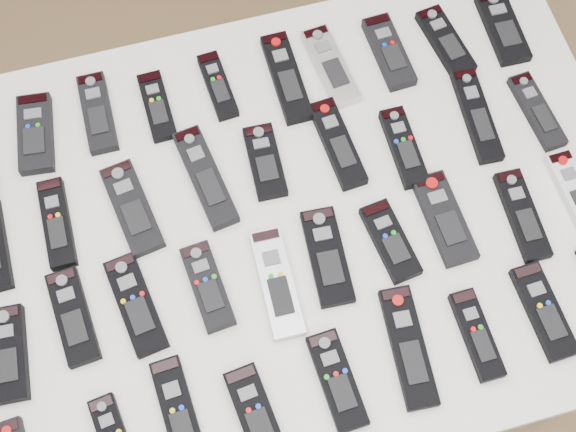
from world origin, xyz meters
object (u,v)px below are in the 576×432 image
object	(u,v)px
remote_22	(208,287)
remote_36	(544,311)
remote_2	(97,113)
remote_28	(576,195)
remote_9	(503,28)
remote_35	(477,335)
remote_17	(477,115)
table	(288,233)
remote_25	(390,241)
remote_4	(218,86)
remote_20	(73,317)
remote_18	(537,111)
remote_12	(132,208)
remote_26	(444,218)
remote_33	(337,381)
remote_15	(338,144)
remote_19	(8,354)
remote_1	(36,134)
remote_21	(136,305)
remote_31	(180,416)
remote_8	(445,42)
remote_14	(265,162)
remote_24	(327,257)
remote_3	(157,106)
remote_16	(404,147)
remote_6	(330,66)
remote_32	(256,415)
remote_23	(277,283)
remote_13	(206,177)
remote_7	(389,52)
remote_34	(408,347)
remote_5	(286,78)

from	to	relation	value
remote_22	remote_36	xyz separation A→B (m)	(0.53, -0.19, -0.00)
remote_2	remote_28	distance (m)	0.88
remote_9	remote_35	size ratio (longest dim) A/B	1.07
remote_17	remote_35	xyz separation A→B (m)	(-0.15, -0.39, 0.00)
table	remote_25	distance (m)	0.20
remote_4	remote_20	distance (m)	0.50
remote_25	remote_18	bearing A→B (deg)	19.50
remote_12	remote_26	bearing A→B (deg)	-26.43
remote_33	remote_2	bearing A→B (deg)	112.42
remote_15	remote_19	bearing A→B (deg)	-164.32
remote_15	remote_18	world-z (taller)	remote_15
remote_4	remote_36	size ratio (longest dim) A/B	0.85
remote_1	remote_21	size ratio (longest dim) A/B	0.89
table	remote_31	world-z (taller)	remote_31
remote_20	remote_26	bearing A→B (deg)	-4.70
remote_2	remote_26	size ratio (longest dim) A/B	0.96
remote_8	remote_28	size ratio (longest dim) A/B	0.92
remote_14	remote_24	size ratio (longest dim) A/B	0.82
remote_15	remote_25	world-z (taller)	remote_15
remote_3	remote_21	world-z (taller)	remote_21
remote_28	remote_35	xyz separation A→B (m)	(-0.26, -0.19, 0.00)
remote_14	table	bearing A→B (deg)	-82.07
remote_8	remote_16	size ratio (longest dim) A/B	1.00
remote_2	remote_14	world-z (taller)	remote_14
remote_26	remote_35	bearing A→B (deg)	-97.70
remote_6	remote_32	xyz separation A→B (m)	(-0.30, -0.60, 0.00)
remote_2	remote_18	world-z (taller)	remote_2
remote_23	remote_24	distance (m)	0.10
remote_15	remote_33	distance (m)	0.43
remote_6	remote_9	world-z (taller)	remote_6
remote_21	remote_9	bearing A→B (deg)	15.97
remote_16	remote_24	world-z (taller)	remote_16
remote_1	remote_22	xyz separation A→B (m)	(0.24, -0.37, 0.00)
remote_31	remote_8	bearing A→B (deg)	37.49
remote_13	remote_35	distance (m)	0.54
remote_7	remote_31	xyz separation A→B (m)	(-0.54, -0.57, -0.00)
remote_23	remote_36	xyz separation A→B (m)	(0.42, -0.17, 0.00)
remote_7	remote_21	xyz separation A→B (m)	(-0.57, -0.37, -0.00)
remote_25	remote_14	bearing A→B (deg)	122.08
remote_7	remote_8	xyz separation A→B (m)	(0.11, -0.01, -0.00)
remote_8	remote_34	bearing A→B (deg)	-123.88
remote_19	remote_24	world-z (taller)	remote_19
remote_15	remote_32	world-z (taller)	remote_15
remote_3	remote_36	xyz separation A→B (m)	(0.54, -0.56, 0.00)
remote_5	remote_20	world-z (taller)	remote_5
remote_19	remote_36	bearing A→B (deg)	-6.59
remote_34	remote_5	bearing A→B (deg)	100.10
remote_4	remote_6	bearing A→B (deg)	-7.95
remote_14	remote_1	bearing A→B (deg)	159.58
remote_2	remote_24	world-z (taller)	same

